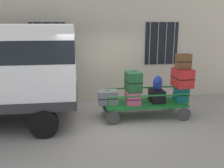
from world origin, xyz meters
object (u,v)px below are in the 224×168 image
suitcase_center_bottom (157,96)px  suitcase_left_bottom (108,97)px  suitcase_midleft_bottom (133,97)px  luggage_cart (145,105)px  suitcase_midright_bottom (181,94)px  backpack (158,83)px  suitcase_midright_middle (182,78)px  suitcase_midright_top (183,61)px  suitcase_midleft_middle (133,81)px

suitcase_center_bottom → suitcase_left_bottom: bearing=-179.5°
suitcase_midleft_bottom → suitcase_center_bottom: suitcase_midleft_bottom is taller
suitcase_left_bottom → suitcase_center_bottom: bearing=0.5°
luggage_cart → suitcase_midright_bottom: 1.15m
suitcase_left_bottom → backpack: (1.46, -0.06, 0.39)m
suitcase_left_bottom → suitcase_center_bottom: 1.47m
suitcase_left_bottom → suitcase_midright_middle: (2.21, -0.06, 0.53)m
luggage_cart → suitcase_center_bottom: suitcase_center_bottom is taller
suitcase_midleft_bottom → backpack: size_ratio=1.57×
suitcase_midright_top → suitcase_midleft_middle: bearing=-179.8°
suitcase_center_bottom → suitcase_midright_middle: bearing=-5.3°
luggage_cart → backpack: size_ratio=5.56×
suitcase_midleft_middle → suitcase_midright_bottom: (1.47, -0.01, -0.43)m
suitcase_midleft_middle → suitcase_midright_middle: 1.48m
suitcase_midright_top → suitcase_midright_middle: bearing=-90.0°
suitcase_midleft_bottom → suitcase_midleft_middle: size_ratio=1.20×
luggage_cart → suitcase_midright_middle: bearing=-2.0°
suitcase_midright_bottom → suitcase_midleft_bottom: bearing=177.5°
suitcase_midright_bottom → suitcase_center_bottom: bearing=174.7°
suitcase_center_bottom → suitcase_midright_top: size_ratio=1.21×
luggage_cart → suitcase_midright_bottom: (1.11, -0.04, 0.31)m
suitcase_midleft_middle → backpack: suitcase_midleft_middle is taller
suitcase_left_bottom → suitcase_midright_top: (2.21, -0.04, 1.02)m
backpack → suitcase_midleft_bottom: bearing=174.3°
suitcase_left_bottom → suitcase_midright_bottom: bearing=-1.5°
luggage_cart → suitcase_midleft_bottom: 0.45m
suitcase_midleft_bottom → suitcase_center_bottom: bearing=0.3°
suitcase_midleft_bottom → suitcase_midright_top: suitcase_midright_top is taller
suitcase_left_bottom → suitcase_midright_bottom: 2.21m
suitcase_center_bottom → suitcase_midright_top: bearing=-3.8°
luggage_cart → suitcase_midright_top: size_ratio=5.52×
suitcase_midleft_bottom → suitcase_midleft_middle: suitcase_midleft_middle is taller
suitcase_left_bottom → suitcase_midleft_bottom: 0.74m
suitcase_left_bottom → suitcase_center_bottom: suitcase_left_bottom is taller
suitcase_midleft_bottom → suitcase_center_bottom: 0.74m
suitcase_midright_top → backpack: suitcase_midright_top is taller
suitcase_midleft_middle → suitcase_left_bottom: bearing=176.7°
suitcase_midright_middle → backpack: (-0.75, -0.01, -0.14)m
suitcase_midleft_middle → suitcase_midright_bottom: bearing=-0.5°
suitcase_left_bottom → backpack: size_ratio=1.31×
luggage_cart → suitcase_midleft_middle: size_ratio=4.27×
luggage_cart → suitcase_center_bottom: 0.45m
suitcase_midleft_bottom → suitcase_midright_middle: 1.57m
suitcase_midleft_middle → suitcase_center_bottom: size_ratio=1.07×
suitcase_midleft_middle → suitcase_center_bottom: bearing=4.2°
suitcase_left_bottom → suitcase_midright_middle: suitcase_midright_middle is taller
suitcase_left_bottom → backpack: bearing=-2.5°
suitcase_midleft_bottom → suitcase_center_bottom: (0.74, 0.00, -0.00)m
suitcase_midleft_bottom → suitcase_center_bottom: size_ratio=1.29×
suitcase_left_bottom → suitcase_center_bottom: (1.47, 0.01, -0.02)m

